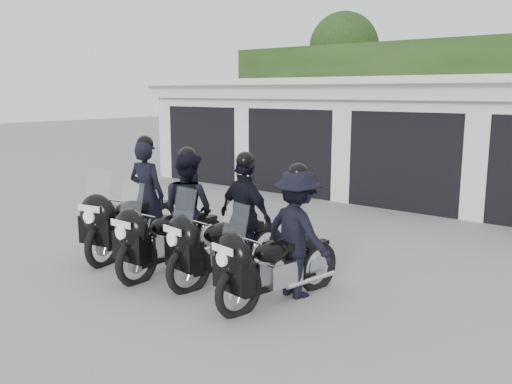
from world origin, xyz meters
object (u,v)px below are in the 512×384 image
Objects in this scene: police_bike_b at (179,217)px; police_bike_d at (288,241)px; police_bike_a at (135,206)px; police_bike_c at (236,224)px.

police_bike_d is at bearing 0.12° from police_bike_b.
police_bike_d is (1.97, 0.03, -0.02)m from police_bike_b.
police_bike_a is 1.09× the size of police_bike_d.
police_bike_b is 1.02× the size of police_bike_c.
police_bike_d is (1.04, -0.18, -0.02)m from police_bike_c.
police_bike_b reaches higher than police_bike_d.
police_bike_c is at bearing -7.99° from police_bike_a.
police_bike_d is at bearing -12.41° from police_bike_a.
police_bike_b is at bearing -158.53° from police_bike_c.
police_bike_a reaches higher than police_bike_d.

